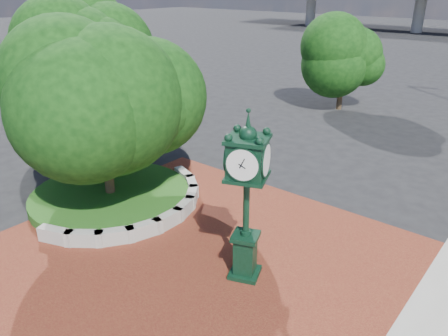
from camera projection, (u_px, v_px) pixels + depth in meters
ground at (207, 245)px, 14.25m from camera, size 200.00×200.00×0.00m
plaza at (186, 259)px, 13.53m from camera, size 12.00×12.00×0.04m
planter_wall at (150, 213)px, 15.72m from camera, size 2.96×6.77×0.54m
grass_bed at (111, 196)px, 17.08m from camera, size 6.10×6.10×0.40m
tree_planter at (101, 109)px, 15.69m from camera, size 5.20×5.20×6.33m
tree_northwest at (87, 57)px, 23.73m from camera, size 5.60×5.60×6.93m
tree_street at (344, 60)px, 28.11m from camera, size 4.40×4.40×5.45m
post_clock at (247, 192)px, 11.73m from camera, size 1.28×1.28×4.97m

